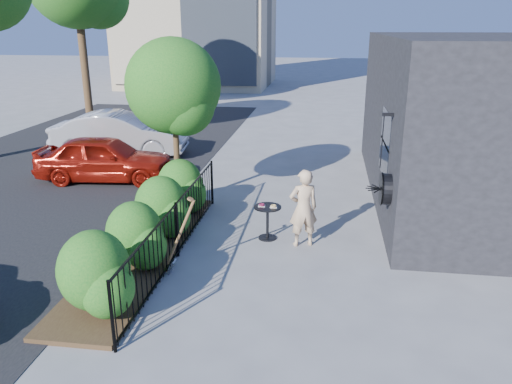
# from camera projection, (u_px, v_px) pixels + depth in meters

# --- Properties ---
(ground) EXTENTS (120.00, 120.00, 0.00)m
(ground) POSITION_uv_depth(u_px,v_px,m) (255.00, 261.00, 9.43)
(ground) COLOR gray
(ground) RESTS_ON ground
(shop_building) EXTENTS (6.22, 9.00, 4.00)m
(shop_building) POSITION_uv_depth(u_px,v_px,m) (501.00, 120.00, 12.28)
(shop_building) COLOR black
(shop_building) RESTS_ON ground
(fence) EXTENTS (0.05, 6.05, 1.10)m
(fence) POSITION_uv_depth(u_px,v_px,m) (177.00, 229.00, 9.45)
(fence) COLOR black
(fence) RESTS_ON ground
(planting_bed) EXTENTS (1.30, 6.00, 0.08)m
(planting_bed) POSITION_uv_depth(u_px,v_px,m) (143.00, 252.00, 9.71)
(planting_bed) COLOR #382616
(planting_bed) RESTS_ON ground
(shrubs) EXTENTS (1.10, 5.60, 1.24)m
(shrubs) POSITION_uv_depth(u_px,v_px,m) (148.00, 219.00, 9.58)
(shrubs) COLOR #145A19
(shrubs) RESTS_ON ground
(patio_tree) EXTENTS (2.20, 2.20, 3.94)m
(patio_tree) POSITION_uv_depth(u_px,v_px,m) (176.00, 92.00, 11.43)
(patio_tree) COLOR #3F2B19
(patio_tree) RESTS_ON ground
(street) EXTENTS (9.00, 30.00, 0.01)m
(street) POSITION_uv_depth(u_px,v_px,m) (9.00, 193.00, 13.17)
(street) COLOR black
(street) RESTS_ON ground
(cafe_table) EXTENTS (0.57, 0.57, 0.76)m
(cafe_table) POSITION_uv_depth(u_px,v_px,m) (268.00, 216.00, 10.26)
(cafe_table) COLOR black
(cafe_table) RESTS_ON ground
(woman) EXTENTS (0.67, 0.54, 1.59)m
(woman) POSITION_uv_depth(u_px,v_px,m) (303.00, 208.00, 9.87)
(woman) COLOR tan
(woman) RESTS_ON ground
(shovel) EXTENTS (0.58, 0.19, 1.49)m
(shovel) POSITION_uv_depth(u_px,v_px,m) (179.00, 240.00, 8.76)
(shovel) COLOR brown
(shovel) RESTS_ON ground
(car_red) EXTENTS (3.91, 1.86, 1.29)m
(car_red) POSITION_uv_depth(u_px,v_px,m) (105.00, 158.00, 14.10)
(car_red) COLOR maroon
(car_red) RESTS_ON ground
(car_silver) EXTENTS (4.57, 2.01, 1.46)m
(car_silver) POSITION_uv_depth(u_px,v_px,m) (120.00, 134.00, 16.82)
(car_silver) COLOR #ABABB0
(car_silver) RESTS_ON ground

